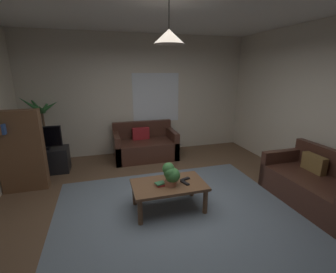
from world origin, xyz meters
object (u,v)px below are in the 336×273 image
tv (42,138)px  pendant_lamp (169,36)px  book_on_table_0 (161,184)px  tv_stand (45,161)px  couch_under_window (145,146)px  coffee_table (169,187)px  potted_palm_corner (45,135)px  remote_on_table_1 (185,183)px  couch_right_side (316,186)px  bookshelf_corner (21,151)px  potted_plant_on_table (171,174)px  remote_on_table_0 (185,179)px  book_on_table_1 (160,183)px

tv → pendant_lamp: pendant_lamp is taller
book_on_table_0 → tv_stand: bearing=134.2°
couch_under_window → coffee_table: bearing=-91.6°
potted_palm_corner → remote_on_table_1: bearing=-47.7°
tv_stand → pendant_lamp: 3.56m
couch_right_side → coffee_table: bearing=-101.7°
coffee_table → bookshelf_corner: (-2.22, 1.27, 0.36)m
book_on_table_0 → bookshelf_corner: 2.47m
couch_right_side → potted_plant_on_table: bearing=-100.6°
tv_stand → book_on_table_0: bearing=-45.8°
potted_palm_corner → potted_plant_on_table: bearing=-50.3°
couch_right_side → tv_stand: size_ratio=1.68×
tv_stand → bookshelf_corner: bookshelf_corner is taller
potted_palm_corner → pendant_lamp: (2.10, -2.50, 1.78)m
remote_on_table_1 → potted_plant_on_table: (-0.21, 0.01, 0.16)m
potted_plant_on_table → bookshelf_corner: bookshelf_corner is taller
couch_under_window → tv_stand: (-2.10, -0.27, -0.03)m
remote_on_table_1 → remote_on_table_0: bearing=47.7°
tv_stand → pendant_lamp: size_ratio=1.79×
couch_right_side → tv: 4.93m
book_on_table_0 → tv_stand: (-1.91, 1.96, -0.18)m
potted_plant_on_table → pendant_lamp: 1.83m
coffee_table → potted_palm_corner: bearing=130.1°
book_on_table_1 → tv_stand: 2.75m
bookshelf_corner → tv_stand: bearing=74.8°
remote_on_table_0 → potted_plant_on_table: bearing=88.8°
remote_on_table_1 → tv_stand: (-2.27, 2.01, -0.18)m
couch_right_side → bookshelf_corner: bearing=-111.2°
remote_on_table_0 → potted_plant_on_table: size_ratio=0.48×
coffee_table → book_on_table_0: (-0.13, -0.02, 0.08)m
couch_right_side → pendant_lamp: 3.14m
couch_right_side → tv_stand: couch_right_side is taller
tv_stand → couch_under_window: bearing=7.3°
tv_stand → remote_on_table_1: bearing=-41.6°
coffee_table → remote_on_table_0: bearing=10.3°
couch_right_side → remote_on_table_1: size_ratio=9.46×
book_on_table_1 → potted_palm_corner: bearing=127.9°
potted_plant_on_table → remote_on_table_1: bearing=-3.7°
potted_plant_on_table → pendant_lamp: bearing=107.6°
remote_on_table_1 → tv: bearing=118.4°
couch_under_window → remote_on_table_1: (0.17, -2.28, 0.15)m
remote_on_table_1 → potted_palm_corner: bearing=112.0°
book_on_table_0 → tv_stand: tv_stand is taller
tv_stand → potted_palm_corner: 0.68m
potted_plant_on_table → potted_palm_corner: potted_palm_corner is taller
bookshelf_corner → remote_on_table_0: bearing=-26.0°
remote_on_table_0 → coffee_table: bearing=78.4°
remote_on_table_1 → tv_stand: bearing=118.1°
tv → potted_palm_corner: size_ratio=0.47×
pendant_lamp → tv_stand: bearing=136.3°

